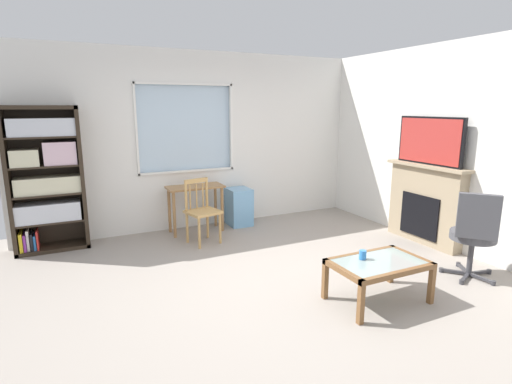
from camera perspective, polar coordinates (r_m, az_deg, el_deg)
ground at (r=4.45m, az=1.93°, el=-13.07°), size 6.36×5.93×0.02m
wall_back_with_window at (r=6.34m, az=-8.27°, el=7.03°), size 5.36×0.15×2.71m
wall_right at (r=5.85m, az=26.64°, el=5.68°), size 0.12×5.13×2.71m
bookshelf at (r=5.86m, az=-27.87°, el=2.02°), size 0.90×0.38×1.90m
desk_under_window at (r=6.08m, az=-8.68°, el=-0.42°), size 0.84×0.39×0.72m
wooden_chair at (r=5.60m, az=-7.78°, el=-2.65°), size 0.50×0.49×0.90m
plastic_drawer_unit at (r=6.43m, az=-2.47°, el=-2.12°), size 0.35×0.40×0.60m
fireplace at (r=6.02m, az=23.05°, el=-1.55°), size 0.26×1.25×1.11m
tv at (r=5.88m, az=23.65°, el=6.73°), size 0.06×1.03×0.64m
office_chair at (r=4.96m, az=28.82°, el=-4.98°), size 0.63×0.59×1.00m
coffee_table at (r=4.12m, az=17.17°, el=-10.25°), size 0.92×0.58×0.42m
sippy_cup at (r=4.09m, az=15.04°, el=-8.67°), size 0.07×0.07×0.09m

